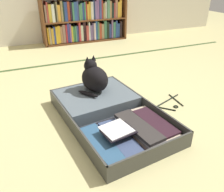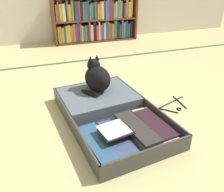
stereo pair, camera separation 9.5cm
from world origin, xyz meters
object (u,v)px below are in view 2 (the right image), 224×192
(bookshelf, at_px, (95,20))
(clothes_hanger, at_px, (172,105))
(black_cat, at_px, (97,77))
(open_suitcase, at_px, (108,111))

(bookshelf, distance_m, clothes_hanger, 2.27)
(clothes_hanger, bearing_deg, bookshelf, 90.05)
(bookshelf, height_order, black_cat, bookshelf)
(bookshelf, distance_m, black_cat, 2.05)
(black_cat, bearing_deg, bookshelf, 74.35)
(bookshelf, height_order, clothes_hanger, bookshelf)
(bookshelf, xyz_separation_m, open_suitcase, (-0.54, -2.22, -0.27))
(black_cat, bearing_deg, clothes_hanger, -26.61)
(clothes_hanger, bearing_deg, black_cat, 153.39)
(open_suitcase, relative_size, clothes_hanger, 2.83)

